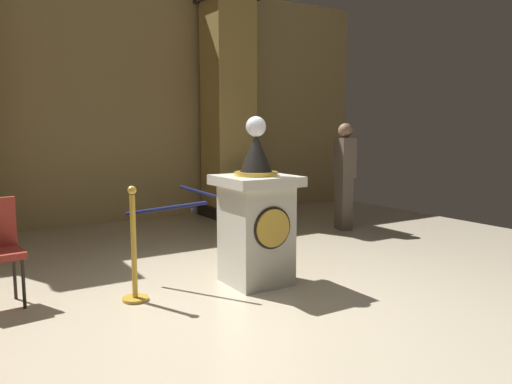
{
  "coord_description": "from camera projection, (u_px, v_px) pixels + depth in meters",
  "views": [
    {
      "loc": [
        -2.22,
        -3.94,
        1.57
      ],
      "look_at": [
        0.4,
        0.27,
        0.94
      ],
      "focal_mm": 34.89,
      "sensor_mm": 36.0,
      "label": 1
    }
  ],
  "objects": [
    {
      "name": "stanchion_near",
      "position": [
        235.0,
        227.0,
        6.28
      ],
      "size": [
        0.24,
        0.24,
        0.99
      ],
      "color": "gold",
      "rests_on": "ground_plane"
    },
    {
      "name": "ground_plane",
      "position": [
        235.0,
        297.0,
        4.68
      ],
      "size": [
        10.55,
        10.55,
        0.0
      ],
      "primitive_type": "plane",
      "color": "beige"
    },
    {
      "name": "potted_palm_right",
      "position": [
        253.0,
        204.0,
        8.26
      ],
      "size": [
        0.65,
        0.61,
        1.04
      ],
      "color": "black",
      "rests_on": "ground_plane"
    },
    {
      "name": "stanchion_far",
      "position": [
        134.0,
        261.0,
        4.54
      ],
      "size": [
        0.24,
        0.24,
        1.07
      ],
      "color": "gold",
      "rests_on": "ground_plane"
    },
    {
      "name": "bystander_guest",
      "position": [
        344.0,
        174.0,
        7.72
      ],
      "size": [
        0.31,
        0.4,
        1.66
      ],
      "color": "brown",
      "rests_on": "ground_plane"
    },
    {
      "name": "pedestal_clock",
      "position": [
        256.0,
        218.0,
        5.02
      ],
      "size": [
        0.73,
        0.73,
        1.7
      ],
      "color": "beige",
      "rests_on": "ground_plane"
    },
    {
      "name": "column_right",
      "position": [
        228.0,
        108.0,
        8.81
      ],
      "size": [
        0.89,
        0.89,
        3.91
      ],
      "color": "black",
      "rests_on": "ground_plane"
    },
    {
      "name": "back_wall",
      "position": [
        101.0,
        100.0,
        8.2
      ],
      "size": [
        10.55,
        0.16,
        4.08
      ],
      "primitive_type": "cube",
      "color": "tan",
      "rests_on": "ground_plane"
    },
    {
      "name": "velvet_rope",
      "position": [
        192.0,
        202.0,
        5.35
      ],
      "size": [
        1.37,
        1.37,
        0.22
      ],
      "color": "#141947"
    }
  ]
}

